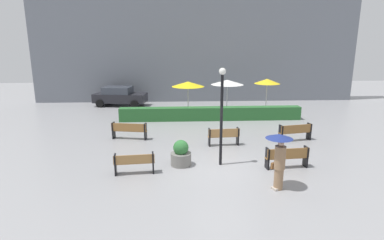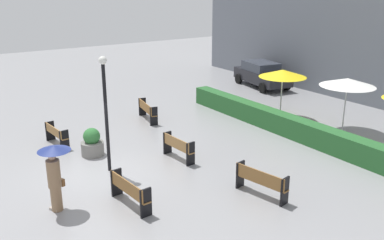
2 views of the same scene
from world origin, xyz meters
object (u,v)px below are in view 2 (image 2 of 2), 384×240
Objects in this scene: bench_far_left at (147,110)px; bench_far_right at (261,181)px; pedestrian_with_umbrella at (55,170)px; patio_umbrella_yellow at (283,73)px; bench_near_right at (129,190)px; lamp_post at (105,103)px; bench_near_left at (56,134)px; bench_mid_center at (178,146)px; patio_umbrella_white at (348,82)px; parked_car at (262,74)px; planter_pot at (92,144)px.

bench_far_right is at bearing -4.91° from bench_far_left.
patio_umbrella_yellow reaches higher than pedestrian_with_umbrella.
bench_near_right is 4.04m from bench_far_right.
lamp_post is 1.68× the size of patio_umbrella_yellow.
bench_near_left is 4.75m from bench_far_left.
bench_mid_center is 0.66× the size of patio_umbrella_white.
patio_umbrella_yellow is at bearing -35.22° from parked_car.
bench_near_left is 0.88× the size of bench_far_right.
bench_mid_center is at bearing 78.35° from lamp_post.
patio_umbrella_yellow is at bearing 130.45° from bench_far_right.
patio_umbrella_white reaches higher than planter_pot.
pedestrian_with_umbrella is (1.17, -4.90, 0.76)m from bench_mid_center.
bench_far_right is 5.76m from lamp_post.
planter_pot is at bearing -94.14° from patio_umbrella_yellow.
planter_pot is (-6.09, -3.09, -0.05)m from bench_far_right.
bench_far_right reaches higher than bench_near_left.
bench_far_right is 14.92m from parked_car.
lamp_post is 0.92× the size of parked_car.
bench_near_right is at bearing 61.77° from pedestrian_with_umbrella.
patio_umbrella_white is (6.32, 6.55, 1.71)m from bench_far_left.
bench_far_right is at bearing 8.50° from bench_mid_center.
lamp_post is at bearing -100.56° from patio_umbrella_white.
bench_far_left is 8.73m from pedestrian_with_umbrella.
bench_mid_center reaches higher than bench_near_left.
lamp_post reaches higher than patio_umbrella_white.
pedestrian_with_umbrella is 17.69m from parked_car.
bench_near_right is 1.64× the size of planter_pot.
planter_pot reaches higher than bench_mid_center.
parked_car is (-2.09, 9.45, 0.29)m from bench_far_left.
patio_umbrella_white is (-2.47, 7.30, 1.71)m from bench_far_right.
parked_car is at bearing 160.95° from patio_umbrella_white.
lamp_post is at bearing -84.04° from patio_umbrella_yellow.
bench_near_right is 0.75× the size of patio_umbrella_white.
bench_near_left is at bearing -103.85° from patio_umbrella_yellow.
bench_far_right is 8.51m from patio_umbrella_yellow.
patio_umbrella_yellow is at bearing 102.81° from pedestrian_with_umbrella.
parked_car is at bearing 109.83° from planter_pot.
bench_near_right is 0.99× the size of bench_far_right.
bench_far_left is 0.43× the size of parked_car.
lamp_post is (-0.52, -2.54, 1.96)m from bench_mid_center.
lamp_post is at bearing -64.13° from parked_car.
patio_umbrella_white is (5.46, 11.21, 1.75)m from bench_near_left.
pedestrian_with_umbrella is at bearing -91.10° from patio_umbrella_white.
planter_pot is at bearing -131.19° from bench_mid_center.
pedestrian_with_umbrella is (-2.72, -5.48, 0.76)m from bench_far_right.
lamp_post reaches higher than bench_mid_center.
patio_umbrella_yellow is 1.00× the size of patio_umbrella_white.
bench_near_right reaches higher than bench_near_left.
lamp_post is (1.67, -0.04, 2.02)m from planter_pot.
bench_near_left is 0.66× the size of patio_umbrella_white.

